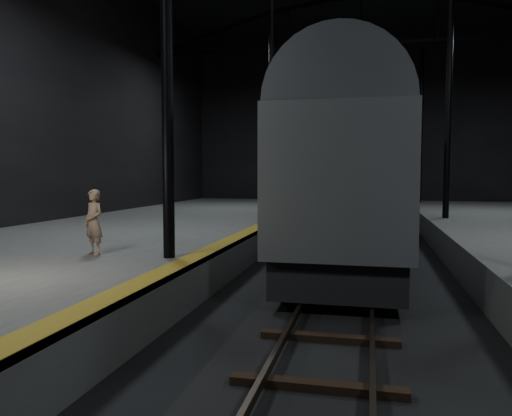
% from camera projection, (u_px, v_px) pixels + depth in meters
% --- Properties ---
extents(ground, '(44.00, 44.00, 0.00)m').
position_uv_depth(ground, '(346.00, 274.00, 14.48)').
color(ground, black).
rests_on(ground, ground).
extents(platform_left, '(9.00, 43.80, 1.00)m').
position_uv_depth(platform_left, '(111.00, 248.00, 16.12)').
color(platform_left, '#4F4F4C').
rests_on(platform_left, ground).
extents(tactile_strip, '(0.50, 43.80, 0.01)m').
position_uv_depth(tactile_strip, '(238.00, 236.00, 15.14)').
color(tactile_strip, olive).
rests_on(tactile_strip, platform_left).
extents(track, '(2.40, 43.00, 0.24)m').
position_uv_depth(track, '(346.00, 271.00, 14.47)').
color(track, '#3F3328').
rests_on(track, ground).
extents(train, '(3.21, 21.49, 5.74)m').
position_uv_depth(train, '(354.00, 166.00, 20.05)').
color(train, '#ABAFB4').
rests_on(train, ground).
extents(woman, '(0.66, 0.57, 1.54)m').
position_uv_depth(woman, '(94.00, 222.00, 11.71)').
color(woman, tan).
rests_on(woman, platform_left).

